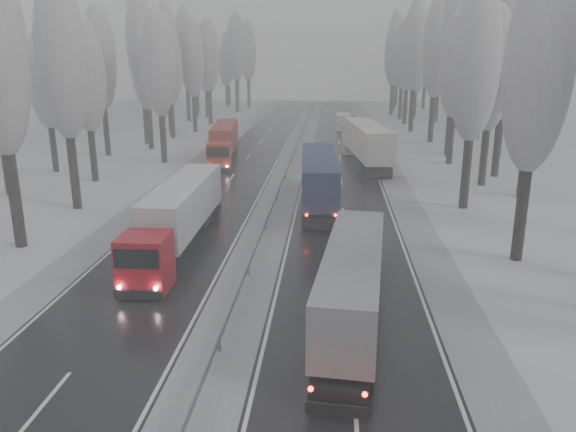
# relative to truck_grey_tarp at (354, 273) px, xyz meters

# --- Properties ---
(ground) EXTENTS (260.00, 260.00, 0.00)m
(ground) POSITION_rel_truck_grey_tarp_xyz_m (-5.38, -7.45, -2.15)
(ground) COLOR silver
(ground) RESTS_ON ground
(carriageway_right) EXTENTS (7.50, 200.00, 0.03)m
(carriageway_right) POSITION_rel_truck_grey_tarp_xyz_m (-0.13, 22.55, -2.13)
(carriageway_right) COLOR black
(carriageway_right) RESTS_ON ground
(carriageway_left) EXTENTS (7.50, 200.00, 0.03)m
(carriageway_left) POSITION_rel_truck_grey_tarp_xyz_m (-10.63, 22.55, -2.13)
(carriageway_left) COLOR black
(carriageway_left) RESTS_ON ground
(median_slush) EXTENTS (3.00, 200.00, 0.04)m
(median_slush) POSITION_rel_truck_grey_tarp_xyz_m (-5.38, 22.55, -2.13)
(median_slush) COLOR #AAADB3
(median_slush) RESTS_ON ground
(shoulder_right) EXTENTS (2.40, 200.00, 0.04)m
(shoulder_right) POSITION_rel_truck_grey_tarp_xyz_m (4.82, 22.55, -2.13)
(shoulder_right) COLOR #AAADB3
(shoulder_right) RESTS_ON ground
(shoulder_left) EXTENTS (2.40, 200.00, 0.04)m
(shoulder_left) POSITION_rel_truck_grey_tarp_xyz_m (-15.58, 22.55, -2.13)
(shoulder_left) COLOR #AAADB3
(shoulder_left) RESTS_ON ground
(median_guardrail) EXTENTS (0.12, 200.00, 0.76)m
(median_guardrail) POSITION_rel_truck_grey_tarp_xyz_m (-5.38, 22.54, -1.55)
(median_guardrail) COLOR slate
(median_guardrail) RESTS_ON ground
(tree_16) EXTENTS (3.60, 3.60, 16.53)m
(tree_16) POSITION_rel_truck_grey_tarp_xyz_m (9.65, 8.22, 8.52)
(tree_16) COLOR black
(tree_16) RESTS_ON ground
(tree_18) EXTENTS (3.60, 3.60, 16.58)m
(tree_18) POSITION_rel_truck_grey_tarp_xyz_m (9.12, 19.59, 8.55)
(tree_18) COLOR black
(tree_18) RESTS_ON ground
(tree_19) EXTENTS (3.60, 3.60, 14.57)m
(tree_19) POSITION_rel_truck_grey_tarp_xyz_m (14.64, 23.59, 7.27)
(tree_19) COLOR black
(tree_19) RESTS_ON ground
(tree_20) EXTENTS (3.60, 3.60, 15.71)m
(tree_20) POSITION_rel_truck_grey_tarp_xyz_m (12.51, 27.72, 8.00)
(tree_20) COLOR black
(tree_20) RESTS_ON ground
(tree_21) EXTENTS (3.60, 3.60, 18.62)m
(tree_21) POSITION_rel_truck_grey_tarp_xyz_m (14.74, 31.72, 9.85)
(tree_21) COLOR black
(tree_21) RESTS_ON ground
(tree_22) EXTENTS (3.60, 3.60, 15.86)m
(tree_22) POSITION_rel_truck_grey_tarp_xyz_m (11.64, 38.15, 8.10)
(tree_22) COLOR black
(tree_22) RESTS_ON ground
(tree_23) EXTENTS (3.60, 3.60, 13.55)m
(tree_23) POSITION_rel_truck_grey_tarp_xyz_m (17.92, 42.15, 6.62)
(tree_23) COLOR black
(tree_23) RESTS_ON ground
(tree_24) EXTENTS (3.60, 3.60, 20.49)m
(tree_24) POSITION_rel_truck_grey_tarp_xyz_m (12.51, 43.57, 11.04)
(tree_24) COLOR black
(tree_24) RESTS_ON ground
(tree_25) EXTENTS (3.60, 3.60, 19.44)m
(tree_25) POSITION_rel_truck_grey_tarp_xyz_m (19.43, 47.57, 10.37)
(tree_25) COLOR black
(tree_25) RESTS_ON ground
(tree_26) EXTENTS (3.60, 3.60, 18.78)m
(tree_26) POSITION_rel_truck_grey_tarp_xyz_m (12.18, 53.82, 9.96)
(tree_26) COLOR black
(tree_26) RESTS_ON ground
(tree_27) EXTENTS (3.60, 3.60, 17.62)m
(tree_27) POSITION_rel_truck_grey_tarp_xyz_m (19.33, 57.82, 9.21)
(tree_27) COLOR black
(tree_27) RESTS_ON ground
(tree_28) EXTENTS (3.60, 3.60, 19.62)m
(tree_28) POSITION_rel_truck_grey_tarp_xyz_m (10.96, 64.51, 10.49)
(tree_28) COLOR black
(tree_28) RESTS_ON ground
(tree_29) EXTENTS (3.60, 3.60, 18.11)m
(tree_29) POSITION_rel_truck_grey_tarp_xyz_m (18.33, 68.51, 9.53)
(tree_29) COLOR black
(tree_29) RESTS_ON ground
(tree_30) EXTENTS (3.60, 3.60, 17.86)m
(tree_30) POSITION_rel_truck_grey_tarp_xyz_m (11.18, 74.26, 9.37)
(tree_30) COLOR black
(tree_30) RESTS_ON ground
(tree_31) EXTENTS (3.60, 3.60, 18.58)m
(tree_31) POSITION_rel_truck_grey_tarp_xyz_m (17.09, 78.26, 9.83)
(tree_31) COLOR black
(tree_31) RESTS_ON ground
(tree_32) EXTENTS (3.60, 3.60, 17.33)m
(tree_32) POSITION_rel_truck_grey_tarp_xyz_m (11.25, 81.77, 9.03)
(tree_32) COLOR black
(tree_32) RESTS_ON ground
(tree_33) EXTENTS (3.60, 3.60, 14.33)m
(tree_33) POSITION_rel_truck_grey_tarp_xyz_m (14.38, 85.77, 7.11)
(tree_33) COLOR black
(tree_33) RESTS_ON ground
(tree_34) EXTENTS (3.60, 3.60, 17.63)m
(tree_34) POSITION_rel_truck_grey_tarp_xyz_m (10.35, 88.87, 9.22)
(tree_34) COLOR black
(tree_34) RESTS_ON ground
(tree_35) EXTENTS (3.60, 3.60, 18.25)m
(tree_35) POSITION_rel_truck_grey_tarp_xyz_m (19.56, 92.87, 9.62)
(tree_35) COLOR black
(tree_35) RESTS_ON ground
(tree_36) EXTENTS (3.60, 3.60, 20.23)m
(tree_36) POSITION_rel_truck_grey_tarp_xyz_m (11.65, 98.71, 10.87)
(tree_36) COLOR black
(tree_36) RESTS_ON ground
(tree_37) EXTENTS (3.60, 3.60, 16.37)m
(tree_37) POSITION_rel_truck_grey_tarp_xyz_m (18.64, 102.71, 8.42)
(tree_37) COLOR black
(tree_37) RESTS_ON ground
(tree_38) EXTENTS (3.60, 3.60, 17.97)m
(tree_38) POSITION_rel_truck_grey_tarp_xyz_m (13.35, 109.28, 9.44)
(tree_38) COLOR black
(tree_38) RESTS_ON ground
(tree_39) EXTENTS (3.60, 3.60, 16.19)m
(tree_39) POSITION_rel_truck_grey_tarp_xyz_m (16.16, 113.28, 8.30)
(tree_39) COLOR black
(tree_39) RESTS_ON ground
(tree_58) EXTENTS (3.60, 3.60, 17.21)m
(tree_58) POSITION_rel_truck_grey_tarp_xyz_m (-20.51, 17.12, 8.96)
(tree_58) COLOR black
(tree_58) RESTS_ON ground
(tree_60) EXTENTS (3.60, 3.60, 14.84)m
(tree_60) POSITION_rel_truck_grey_tarp_xyz_m (-23.13, 26.75, 7.44)
(tree_60) COLOR black
(tree_60) RESTS_ON ground
(tree_61) EXTENTS (3.60, 3.60, 13.95)m
(tree_61) POSITION_rel_truck_grey_tarp_xyz_m (-28.90, 30.75, 6.87)
(tree_61) COLOR black
(tree_61) RESTS_ON ground
(tree_62) EXTENTS (3.60, 3.60, 16.04)m
(tree_62) POSITION_rel_truck_grey_tarp_xyz_m (-19.33, 36.28, 8.21)
(tree_62) COLOR black
(tree_62) RESTS_ON ground
(tree_63) EXTENTS (3.60, 3.60, 16.88)m
(tree_63) POSITION_rel_truck_grey_tarp_xyz_m (-27.23, 40.28, 8.75)
(tree_63) COLOR black
(tree_63) RESTS_ON ground
(tree_64) EXTENTS (3.60, 3.60, 15.42)m
(tree_64) POSITION_rel_truck_grey_tarp_xyz_m (-23.65, 45.27, 7.81)
(tree_64) COLOR black
(tree_64) RESTS_ON ground
(tree_65) EXTENTS (3.60, 3.60, 19.48)m
(tree_65) POSITION_rel_truck_grey_tarp_xyz_m (-25.44, 49.27, 10.40)
(tree_65) COLOR black
(tree_65) RESTS_ON ground
(tree_66) EXTENTS (3.60, 3.60, 15.23)m
(tree_66) POSITION_rel_truck_grey_tarp_xyz_m (-23.54, 54.90, 7.69)
(tree_66) COLOR black
(tree_66) RESTS_ON ground
(tree_67) EXTENTS (3.60, 3.60, 17.09)m
(tree_67) POSITION_rel_truck_grey_tarp_xyz_m (-24.93, 58.90, 8.88)
(tree_67) COLOR black
(tree_67) RESTS_ON ground
(tree_68) EXTENTS (3.60, 3.60, 16.65)m
(tree_68) POSITION_rel_truck_grey_tarp_xyz_m (-21.97, 61.66, 8.60)
(tree_68) COLOR black
(tree_68) RESTS_ON ground
(tree_69) EXTENTS (3.60, 3.60, 19.35)m
(tree_69) POSITION_rel_truck_grey_tarp_xyz_m (-26.80, 65.66, 10.31)
(tree_69) COLOR black
(tree_69) RESTS_ON ground
(tree_70) EXTENTS (3.60, 3.60, 17.09)m
(tree_70) POSITION_rel_truck_grey_tarp_xyz_m (-21.71, 71.74, 8.88)
(tree_70) COLOR black
(tree_70) RESTS_ON ground
(tree_71) EXTENTS (3.60, 3.60, 19.61)m
(tree_71) POSITION_rel_truck_grey_tarp_xyz_m (-26.47, 75.74, 10.48)
(tree_71) COLOR black
(tree_71) RESTS_ON ground
(tree_72) EXTENTS (3.60, 3.60, 15.11)m
(tree_72) POSITION_rel_truck_grey_tarp_xyz_m (-24.31, 81.09, 7.61)
(tree_72) COLOR black
(tree_72) RESTS_ON ground
(tree_73) EXTENTS (3.60, 3.60, 17.22)m
(tree_73) POSITION_rel_truck_grey_tarp_xyz_m (-27.20, 85.09, 8.96)
(tree_73) COLOR black
(tree_73) RESTS_ON ground
(tree_74) EXTENTS (3.60, 3.60, 19.68)m
(tree_74) POSITION_rel_truck_grey_tarp_xyz_m (-20.46, 91.88, 10.53)
(tree_74) COLOR black
(tree_74) RESTS_ON ground
(tree_75) EXTENTS (3.60, 3.60, 18.60)m
(tree_75) POSITION_rel_truck_grey_tarp_xyz_m (-29.58, 95.88, 9.84)
(tree_75) COLOR black
(tree_75) RESTS_ON ground
(tree_76) EXTENTS (3.60, 3.60, 18.55)m
(tree_76) POSITION_rel_truck_grey_tarp_xyz_m (-19.43, 101.27, 9.81)
(tree_76) COLOR black
(tree_76) RESTS_ON ground
(tree_77) EXTENTS (3.60, 3.60, 14.32)m
(tree_77) POSITION_rel_truck_grey_tarp_xyz_m (-25.05, 105.27, 7.11)
(tree_77) COLOR black
(tree_77) RESTS_ON ground
(tree_78) EXTENTS (3.60, 3.60, 19.55)m
(tree_78) POSITION_rel_truck_grey_tarp_xyz_m (-22.94, 107.86, 10.44)
(tree_78) COLOR black
(tree_78) RESTS_ON ground
(tree_79) EXTENTS (3.60, 3.60, 17.07)m
(tree_79) POSITION_rel_truck_grey_tarp_xyz_m (-25.72, 111.86, 8.86)
(tree_79) COLOR black
(tree_79) RESTS_ON ground
(truck_grey_tarp) EXTENTS (3.65, 14.46, 3.68)m
(truck_grey_tarp) POSITION_rel_truck_grey_tarp_xyz_m (0.00, 0.00, 0.00)
(truck_grey_tarp) COLOR #45454A
(truck_grey_tarp) RESTS_ON ground
(truck_blue_box) EXTENTS (3.29, 15.92, 4.06)m
(truck_blue_box) POSITION_rel_truck_grey_tarp_xyz_m (-2.10, 19.70, 0.22)
(truck_blue_box) COLOR #1F2C4E
(truck_blue_box) RESTS_ON ground
(truck_cream_box) EXTENTS (4.88, 17.52, 4.46)m
(truck_cream_box) POSITION_rel_truck_grey_tarp_xyz_m (2.43, 36.39, 0.45)
(truck_cream_box) COLOR #ACA799
(truck_cream_box) RESTS_ON ground
(box_truck_distant) EXTENTS (2.19, 6.78, 2.52)m
(box_truck_distant) POSITION_rel_truck_grey_tarp_xyz_m (0.68, 65.64, -0.86)
(box_truck_distant) COLOR silver
(box_truck_distant) RESTS_ON ground
(truck_red_white) EXTENTS (2.47, 15.01, 3.84)m
(truck_red_white) POSITION_rel_truck_grey_tarp_xyz_m (-10.18, 8.77, 0.09)
(truck_red_white) COLOR #9F0812
(truck_red_white) RESTS_ON ground
(truck_red_red) EXTENTS (3.94, 14.95, 3.80)m
(truck_red_red) POSITION_rel_truck_grey_tarp_xyz_m (-13.10, 38.54, 0.07)
(truck_red_red) COLOR #AD1D09
(truck_red_red) RESTS_ON ground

